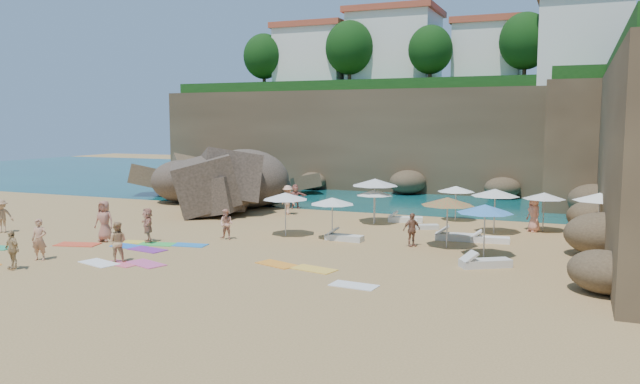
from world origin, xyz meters
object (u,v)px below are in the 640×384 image
at_px(person_stand_1, 117,242).
at_px(person_stand_4, 534,214).
at_px(flag_pole, 228,169).
at_px(person_stand_5, 295,196).
at_px(parasol_0, 456,189).
at_px(person_stand_2, 288,200).
at_px(person_stand_0, 39,240).
at_px(parasol_2, 374,193).
at_px(parasol_1, 375,182).
at_px(lounger_0, 423,227).
at_px(rock_outcrop, 195,206).
at_px(person_stand_3, 412,230).

bearing_deg(person_stand_1, person_stand_4, -163.28).
xyz_separation_m(flag_pole, person_stand_5, (5.68, -1.31, -1.48)).
relative_size(parasol_0, person_stand_2, 1.18).
height_order(person_stand_1, person_stand_4, person_stand_4).
height_order(person_stand_0, person_stand_2, person_stand_2).
xyz_separation_m(parasol_2, person_stand_0, (-9.71, -13.47, -0.88)).
bearing_deg(person_stand_5, parasol_1, -60.06).
relative_size(flag_pole, lounger_0, 2.28).
bearing_deg(parasol_0, rock_outcrop, -178.54).
distance_m(person_stand_2, person_stand_4, 13.91).
distance_m(rock_outcrop, person_stand_4, 21.21).
xyz_separation_m(parasol_2, person_stand_1, (-6.64, -12.53, -0.92)).
bearing_deg(person_stand_3, person_stand_0, 164.46).
xyz_separation_m(rock_outcrop, person_stand_4, (21.13, -1.53, 0.90)).
bearing_deg(parasol_0, person_stand_0, -129.75).
distance_m(parasol_0, parasol_2, 4.80).
relative_size(rock_outcrop, person_stand_2, 5.17).
bearing_deg(person_stand_1, person_stand_0, -8.51).
distance_m(rock_outcrop, person_stand_3, 18.02).
xyz_separation_m(parasol_1, lounger_0, (2.95, -1.03, -2.10)).
distance_m(rock_outcrop, parasol_0, 16.98).
height_order(rock_outcrop, lounger_0, rock_outcrop).
bearing_deg(person_stand_1, parasol_1, -142.16).
relative_size(person_stand_3, person_stand_4, 0.83).
relative_size(rock_outcrop, person_stand_0, 5.39).
height_order(rock_outcrop, parasol_1, parasol_1).
bearing_deg(person_stand_1, lounger_0, -153.84).
distance_m(person_stand_1, person_stand_4, 19.94).
distance_m(rock_outcrop, flag_pole, 3.74).
relative_size(person_stand_1, person_stand_5, 1.04).
height_order(rock_outcrop, person_stand_4, rock_outcrop).
relative_size(parasol_1, person_stand_5, 1.66).
distance_m(person_stand_0, person_stand_3, 15.52).
distance_m(person_stand_0, person_stand_1, 3.21).
bearing_deg(person_stand_4, person_stand_3, -76.85).
bearing_deg(person_stand_3, person_stand_5, 89.15).
relative_size(person_stand_2, person_stand_5, 1.13).
bearing_deg(flag_pole, rock_outcrop, -106.92).
height_order(flag_pole, person_stand_5, flag_pole).
relative_size(lounger_0, person_stand_0, 0.92).
relative_size(person_stand_0, person_stand_4, 0.93).
height_order(rock_outcrop, parasol_0, parasol_0).
xyz_separation_m(flag_pole, lounger_0, (14.99, -5.80, -2.13)).
height_order(flag_pole, parasol_1, flag_pole).
distance_m(parasol_0, person_stand_1, 18.64).
bearing_deg(parasol_2, parasol_0, 36.43).
distance_m(parasol_0, parasol_1, 4.63).
height_order(lounger_0, person_stand_3, person_stand_3).
xyz_separation_m(rock_outcrop, parasol_0, (16.88, 0.43, 1.79)).
bearing_deg(person_stand_1, flag_pole, -98.34).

